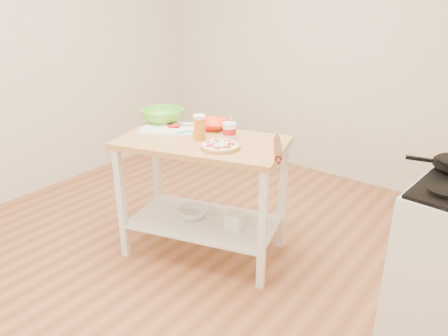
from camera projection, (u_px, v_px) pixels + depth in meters
room_shell at (170, 82)px, 2.64m from camera, size 4.04×4.54×2.74m
prep_island at (203, 173)px, 3.12m from camera, size 1.28×0.92×0.90m
pizza at (220, 146)px, 2.87m from camera, size 0.26×0.26×0.04m
cutting_board at (169, 128)px, 3.25m from camera, size 0.50×0.46×0.04m
spatula at (186, 132)px, 3.14m from camera, size 0.13×0.12×0.01m
knife at (172, 124)px, 3.32m from camera, size 0.26×0.11×0.01m
orange_bowl at (213, 125)px, 3.25m from camera, size 0.29×0.29×0.06m
green_bowl at (163, 116)px, 3.40m from camera, size 0.38×0.38×0.10m
beer_pint at (200, 127)px, 3.00m from camera, size 0.09×0.09×0.17m
yogurt_tub at (230, 131)px, 3.03m from camera, size 0.10×0.10×0.20m
rolling_pin at (278, 149)px, 2.80m from camera, size 0.24×0.35×0.04m
shelf_glass_bowl at (192, 213)px, 3.31m from camera, size 0.31×0.31×0.07m
shelf_bin at (234, 220)px, 3.16m from camera, size 0.14×0.14×0.12m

